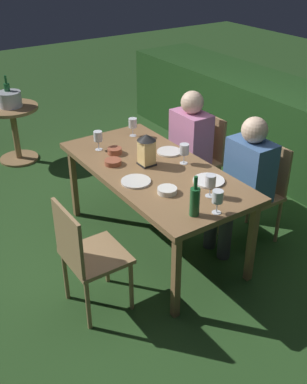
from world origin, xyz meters
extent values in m
plane|color=#26471E|center=(0.00, 0.00, 0.00)|extent=(16.00, 16.00, 0.00)
cube|color=olive|center=(0.00, 0.00, 0.72)|extent=(1.75, 0.85, 0.04)
cube|color=olive|center=(-0.80, -0.35, 0.35)|extent=(0.05, 0.05, 0.70)
cube|color=olive|center=(0.80, -0.35, 0.35)|extent=(0.05, 0.05, 0.70)
cube|color=olive|center=(-0.80, 0.35, 0.35)|extent=(0.05, 0.05, 0.70)
cube|color=olive|center=(0.80, 0.35, 0.35)|extent=(0.05, 0.05, 0.70)
cube|color=#9E7A51|center=(0.39, 0.74, 0.43)|extent=(0.42, 0.40, 0.03)
cube|color=#9E7A51|center=(0.39, 0.93, 0.66)|extent=(0.40, 0.03, 0.42)
cylinder|color=#9E7A51|center=(0.57, 0.57, 0.21)|extent=(0.03, 0.03, 0.42)
cylinder|color=#9E7A51|center=(0.21, 0.57, 0.21)|extent=(0.03, 0.03, 0.42)
cylinder|color=#9E7A51|center=(0.57, 0.91, 0.21)|extent=(0.03, 0.03, 0.42)
cylinder|color=#9E7A51|center=(0.21, 0.91, 0.21)|extent=(0.03, 0.03, 0.42)
cube|color=#426699|center=(0.39, 0.68, 0.70)|extent=(0.38, 0.24, 0.50)
sphere|color=beige|center=(0.39, 0.68, 1.04)|extent=(0.21, 0.21, 0.21)
cylinder|color=#426699|center=(0.48, 0.54, 0.46)|extent=(0.13, 0.36, 0.13)
cylinder|color=#426699|center=(0.30, 0.54, 0.46)|extent=(0.13, 0.36, 0.13)
cylinder|color=#333338|center=(0.48, 0.38, 0.23)|extent=(0.11, 0.11, 0.45)
cylinder|color=#333338|center=(0.30, 0.38, 0.23)|extent=(0.11, 0.11, 0.45)
cube|color=#9E7A51|center=(-0.39, 0.74, 0.43)|extent=(0.42, 0.40, 0.03)
cube|color=#9E7A51|center=(-0.39, 0.93, 0.66)|extent=(0.40, 0.03, 0.42)
cylinder|color=#9E7A51|center=(-0.21, 0.57, 0.21)|extent=(0.03, 0.03, 0.42)
cylinder|color=#9E7A51|center=(-0.57, 0.57, 0.21)|extent=(0.03, 0.03, 0.42)
cylinder|color=#9E7A51|center=(-0.21, 0.91, 0.21)|extent=(0.03, 0.03, 0.42)
cylinder|color=#9E7A51|center=(-0.57, 0.91, 0.21)|extent=(0.03, 0.03, 0.42)
cube|color=#C675A3|center=(-0.39, 0.68, 0.70)|extent=(0.38, 0.24, 0.50)
sphere|color=beige|center=(-0.39, 0.68, 1.04)|extent=(0.21, 0.21, 0.21)
cylinder|color=#C675A3|center=(-0.30, 0.54, 0.46)|extent=(0.13, 0.36, 0.13)
cylinder|color=#C675A3|center=(-0.48, 0.54, 0.46)|extent=(0.13, 0.36, 0.13)
cylinder|color=#333338|center=(-0.30, 0.38, 0.23)|extent=(0.11, 0.11, 0.45)
cylinder|color=#333338|center=(-0.48, 0.38, 0.23)|extent=(0.11, 0.11, 0.45)
cube|color=#9E7A51|center=(0.39, -0.74, 0.43)|extent=(0.42, 0.40, 0.03)
cube|color=#9E7A51|center=(0.39, -0.93, 0.66)|extent=(0.40, 0.02, 0.42)
cylinder|color=#9E7A51|center=(0.21, -0.57, 0.21)|extent=(0.03, 0.03, 0.42)
cylinder|color=#9E7A51|center=(0.57, -0.57, 0.21)|extent=(0.03, 0.03, 0.42)
cylinder|color=#9E7A51|center=(0.21, -0.91, 0.21)|extent=(0.03, 0.03, 0.42)
cylinder|color=#9E7A51|center=(0.57, -0.91, 0.21)|extent=(0.03, 0.03, 0.42)
cube|color=black|center=(-0.08, -0.01, 0.75)|extent=(0.12, 0.12, 0.01)
cube|color=#F9D17A|center=(-0.08, -0.01, 0.86)|extent=(0.11, 0.11, 0.20)
cone|color=black|center=(-0.08, -0.01, 0.98)|extent=(0.15, 0.15, 0.05)
cylinder|color=#1E5B2D|center=(0.73, -0.16, 0.84)|extent=(0.07, 0.07, 0.20)
cylinder|color=#1E5B2D|center=(0.73, -0.16, 0.99)|extent=(0.03, 0.03, 0.09)
cylinder|color=silver|center=(-0.55, -0.20, 0.75)|extent=(0.06, 0.06, 0.00)
cylinder|color=silver|center=(-0.55, -0.20, 0.79)|extent=(0.01, 0.01, 0.08)
cylinder|color=silver|center=(-0.55, -0.20, 0.87)|extent=(0.08, 0.08, 0.08)
cylinder|color=maroon|center=(-0.55, -0.20, 0.85)|extent=(0.07, 0.07, 0.03)
cylinder|color=silver|center=(0.07, 0.25, 0.75)|extent=(0.06, 0.06, 0.00)
cylinder|color=silver|center=(0.07, 0.25, 0.79)|extent=(0.01, 0.01, 0.08)
cylinder|color=silver|center=(0.07, 0.25, 0.87)|extent=(0.08, 0.08, 0.08)
cylinder|color=maroon|center=(0.07, 0.25, 0.85)|extent=(0.07, 0.07, 0.03)
cylinder|color=silver|center=(0.59, 0.08, 0.75)|extent=(0.06, 0.06, 0.00)
cylinder|color=silver|center=(0.59, 0.08, 0.79)|extent=(0.01, 0.01, 0.08)
cylinder|color=silver|center=(0.59, 0.08, 0.87)|extent=(0.08, 0.08, 0.08)
cylinder|color=maroon|center=(0.59, 0.08, 0.85)|extent=(0.07, 0.07, 0.03)
cylinder|color=silver|center=(0.79, -0.02, 0.75)|extent=(0.06, 0.06, 0.00)
cylinder|color=silver|center=(0.79, -0.02, 0.79)|extent=(0.01, 0.01, 0.08)
cylinder|color=silver|center=(0.79, -0.02, 0.87)|extent=(0.08, 0.08, 0.08)
cylinder|color=maroon|center=(0.79, -0.02, 0.85)|extent=(0.07, 0.07, 0.03)
cylinder|color=silver|center=(-0.65, 0.21, 0.75)|extent=(0.06, 0.06, 0.00)
cylinder|color=silver|center=(-0.65, 0.21, 0.79)|extent=(0.01, 0.01, 0.08)
cylinder|color=silver|center=(-0.65, 0.21, 0.87)|extent=(0.08, 0.08, 0.08)
cylinder|color=maroon|center=(-0.65, 0.21, 0.85)|extent=(0.07, 0.07, 0.03)
cylinder|color=white|center=(0.42, 0.22, 0.75)|extent=(0.24, 0.24, 0.01)
cylinder|color=silver|center=(-0.17, 0.27, 0.75)|extent=(0.21, 0.21, 0.01)
cylinder|color=silver|center=(0.13, -0.24, 0.75)|extent=(0.23, 0.23, 0.01)
cylinder|color=silver|center=(0.39, -0.14, 0.76)|extent=(0.14, 0.14, 0.04)
cylinder|color=#424C1E|center=(0.39, -0.14, 0.77)|extent=(0.12, 0.12, 0.01)
cylinder|color=#9E5138|center=(-0.41, -0.12, 0.77)|extent=(0.12, 0.12, 0.05)
cylinder|color=tan|center=(-0.41, -0.12, 0.78)|extent=(0.10, 0.10, 0.02)
cylinder|color=#9E5138|center=(-0.24, -0.24, 0.76)|extent=(0.14, 0.14, 0.04)
cylinder|color=#477533|center=(-0.24, -0.24, 0.77)|extent=(0.12, 0.12, 0.01)
cylinder|color=#937047|center=(-2.31, -0.39, 0.64)|extent=(0.60, 0.60, 0.03)
cylinder|color=#937047|center=(-2.31, -0.39, 0.31)|extent=(0.07, 0.07, 0.62)
cylinder|color=#937047|center=(-2.31, -0.39, 0.01)|extent=(0.45, 0.45, 0.02)
cylinder|color=#B2B7BF|center=(-2.31, -0.39, 0.74)|extent=(0.26, 0.26, 0.17)
cylinder|color=white|center=(-2.31, -0.39, 0.79)|extent=(0.23, 0.23, 0.04)
cylinder|color=#1E5B2D|center=(-2.35, -0.39, 0.83)|extent=(0.07, 0.07, 0.16)
cylinder|color=#1E5B2D|center=(-2.35, -0.39, 0.96)|extent=(0.03, 0.03, 0.09)
camera|label=1|loc=(2.73, -1.83, 2.41)|focal=43.09mm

